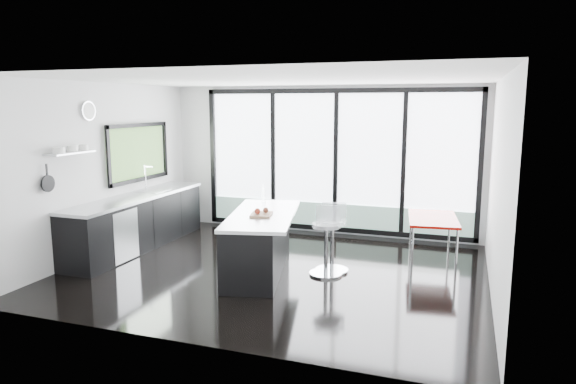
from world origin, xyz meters
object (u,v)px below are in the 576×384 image
at_px(bar_stool_near, 326,249).
at_px(red_table, 432,238).
at_px(bar_stool_far, 332,246).
at_px(island, 258,242).

distance_m(bar_stool_near, red_table, 1.90).
xyz_separation_m(bar_stool_far, red_table, (1.35, 1.10, -0.05)).
bearing_deg(red_table, bar_stool_near, -137.43).
relative_size(island, bar_stool_near, 3.01).
distance_m(island, red_table, 2.79).
relative_size(island, red_table, 1.80).
bearing_deg(bar_stool_near, island, -176.31).
bearing_deg(red_table, island, -148.63).
bearing_deg(red_table, bar_stool_far, -140.85).
bearing_deg(island, red_table, 31.37).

